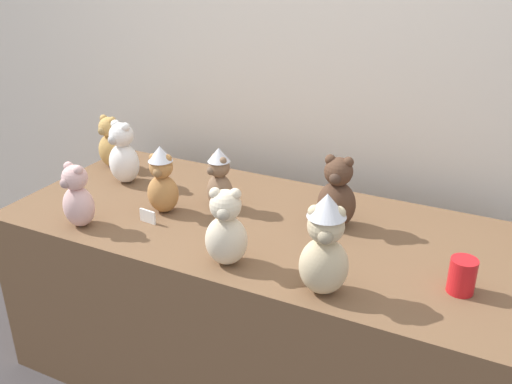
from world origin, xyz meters
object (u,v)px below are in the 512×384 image
Objects in this scene: display_table at (256,301)px; teddy_bear_blush at (77,197)px; teddy_bear_honey at (110,143)px; teddy_bear_snow at (123,154)px; party_cup_red at (462,276)px; teddy_bear_cocoa at (337,194)px; teddy_bear_cream at (226,229)px; teddy_bear_sand at (325,246)px; teddy_bear_caramel at (162,180)px; teddy_bear_mocha at (219,179)px.

teddy_bear_blush is at bearing -151.23° from display_table.
teddy_bear_snow is at bearing -26.94° from teddy_bear_honey.
teddy_bear_honey is at bearing 167.87° from party_cup_red.
teddy_bear_cream is at bearing -124.23° from teddy_bear_cocoa.
teddy_bear_sand is 0.33m from teddy_bear_cream.
teddy_bear_sand reaches higher than teddy_bear_blush.
teddy_bear_honey is 0.56m from teddy_bear_caramel.
teddy_bear_honey is 0.89× the size of teddy_bear_snow.
teddy_bear_mocha reaches higher than teddy_bear_blush.
teddy_bear_cocoa is 1.02× the size of teddy_bear_caramel.
teddy_bear_honey is at bearing 130.58° from teddy_bear_blush.
teddy_bear_cream is (0.04, -0.30, 0.48)m from display_table.
party_cup_red is at bearing -3.84° from teddy_bear_honey.
teddy_bear_cocoa is 0.53m from party_cup_red.
teddy_bear_honey is at bearing 129.29° from teddy_bear_cream.
teddy_bear_snow reaches higher than party_cup_red.
teddy_bear_mocha is 0.93× the size of teddy_bear_cream.
teddy_bear_honey is 0.90× the size of teddy_bear_cream.
teddy_bear_sand reaches higher than teddy_bear_caramel.
teddy_bear_snow reaches higher than teddy_bear_caramel.
teddy_bear_mocha is at bearing -5.23° from teddy_bear_honey.
teddy_bear_sand is at bearing 11.97° from teddy_bear_blush.
teddy_bear_sand is 0.43m from teddy_bear_cocoa.
display_table is 0.51m from teddy_bear_mocha.
teddy_bear_blush is 2.20× the size of party_cup_red.
teddy_bear_caramel is at bearing 142.90° from teddy_bear_sand.
teddy_bear_blush is (-0.56, -0.31, 0.47)m from display_table.
teddy_bear_honey is 0.75× the size of teddy_bear_sand.
teddy_bear_sand is 1.30× the size of teddy_bear_mocha.
teddy_bear_honey is 1.32m from teddy_bear_sand.
display_table is 0.83m from teddy_bear_snow.
teddy_bear_snow is at bearing 139.90° from teddy_bear_sand.
teddy_bear_cream is at bearing -16.35° from teddy_bear_snow.
teddy_bear_blush is 0.91× the size of teddy_bear_cream.
teddy_bear_blush is 0.98× the size of teddy_bear_mocha.
teddy_bear_cocoa reaches higher than teddy_bear_caramel.
teddy_bear_caramel is at bearing 177.02° from party_cup_red.
teddy_bear_mocha is (-0.45, -0.06, -0.01)m from teddy_bear_cocoa.
teddy_bear_cocoa is 0.65m from teddy_bear_caramel.
teddy_bear_honey is at bearing 134.51° from teddy_bear_caramel.
party_cup_red is at bearing 16.61° from teddy_bear_mocha.
teddy_bear_blush is 0.93m from teddy_bear_cocoa.
party_cup_red is at bearing -31.25° from teddy_bear_cocoa.
teddy_bear_snow and teddy_bear_cocoa have the same top height.
teddy_bear_cocoa is 0.45m from teddy_bear_mocha.
party_cup_red is at bearing -10.39° from display_table.
teddy_bear_cream reaches higher than teddy_bear_mocha.
teddy_bear_caramel is (0.21, 0.23, 0.02)m from teddy_bear_blush.
teddy_bear_honey is 0.67m from teddy_bear_mocha.
teddy_bear_caramel is 1.00× the size of teddy_bear_cream.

